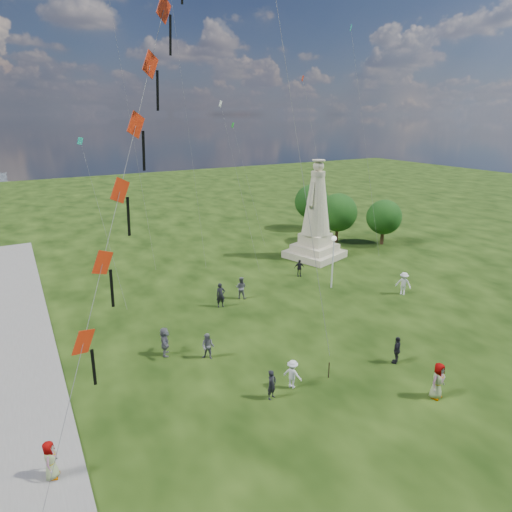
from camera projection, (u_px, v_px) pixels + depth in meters
statue at (316, 222)px, 40.08m from camera, size 5.66×5.66×9.21m
lamppost at (333, 251)px, 32.94m from camera, size 0.39×0.39×4.26m
tree_row at (339, 209)px, 46.82m from camera, size 7.53×12.79×5.30m
person_0 at (272, 385)px, 20.45m from camera, size 0.65×0.55×1.53m
person_1 at (208, 346)px, 23.79m from camera, size 0.87×0.85×1.55m
person_2 at (292, 374)px, 21.30m from camera, size 0.93×1.10×1.51m
person_3 at (397, 350)px, 23.40m from camera, size 1.05×0.88×1.60m
person_4 at (438, 381)px, 20.46m from camera, size 0.99×0.71×1.86m
person_5 at (165, 341)px, 24.16m from camera, size 1.16×1.73×1.72m
person_6 at (221, 295)px, 30.26m from camera, size 0.70×0.52×1.78m
person_7 at (241, 288)px, 31.72m from camera, size 0.93×0.93×1.68m
person_8 at (404, 283)px, 32.37m from camera, size 1.10×1.29×1.77m
person_9 at (299, 268)px, 36.11m from camera, size 0.96×0.73×1.46m
person_10 at (51, 462)px, 15.85m from camera, size 0.71×0.89×1.58m
red_kite_train at (135, 135)px, 15.75m from camera, size 9.11×9.35×19.78m
small_kites at (201, 92)px, 35.56m from camera, size 33.36×15.78×33.03m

